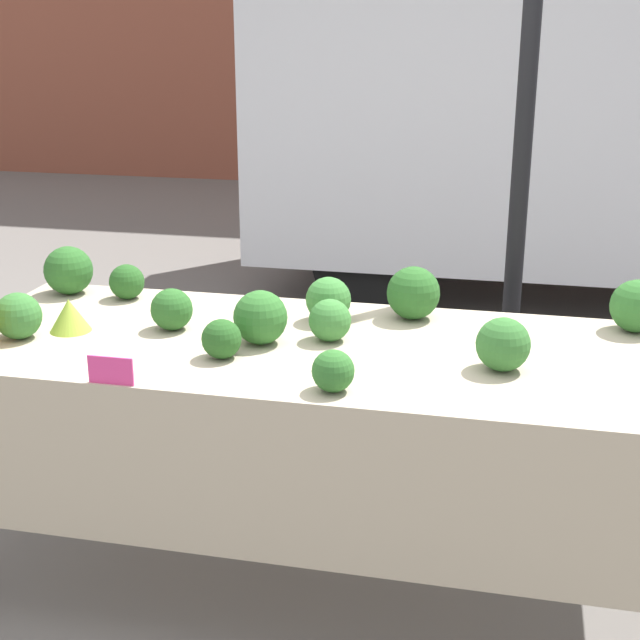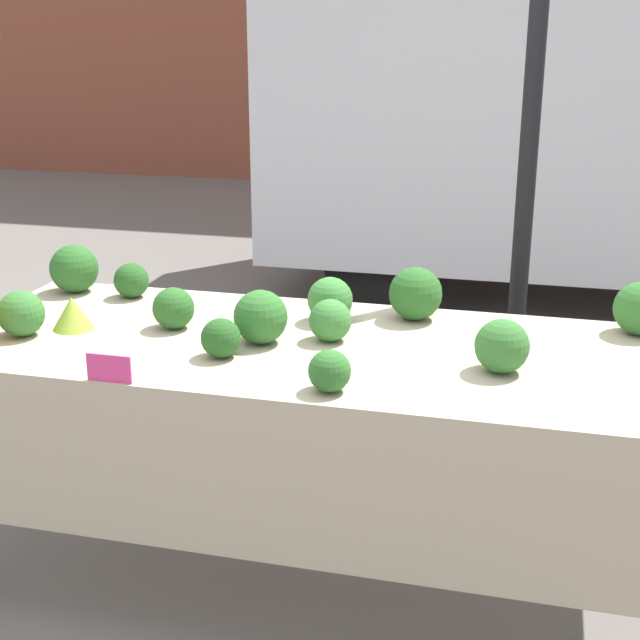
# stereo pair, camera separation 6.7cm
# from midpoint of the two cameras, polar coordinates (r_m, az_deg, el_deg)

# --- Properties ---
(ground_plane) EXTENTS (40.00, 40.00, 0.00)m
(ground_plane) POSITION_cam_midpoint_polar(r_m,az_deg,el_deg) (3.19, 0.63, -16.37)
(ground_plane) COLOR slate
(tent_pole) EXTENTS (0.07, 0.07, 2.33)m
(tent_pole) POSITION_cam_midpoint_polar(r_m,az_deg,el_deg) (3.48, 13.50, 7.07)
(tent_pole) COLOR black
(tent_pole) RESTS_ON ground_plane
(parked_truck) EXTENTS (5.07, 1.91, 2.62)m
(parked_truck) POSITION_cam_midpoint_polar(r_m,az_deg,el_deg) (6.31, 20.08, 13.43)
(parked_truck) COLOR silver
(parked_truck) RESTS_ON ground_plane
(market_table) EXTENTS (2.37, 0.91, 0.87)m
(market_table) POSITION_cam_midpoint_polar(r_m,az_deg,el_deg) (2.76, 0.34, -3.93)
(market_table) COLOR tan
(market_table) RESTS_ON ground_plane
(romanesco_head) EXTENTS (0.13, 0.13, 0.11)m
(romanesco_head) POSITION_cam_midpoint_polar(r_m,az_deg,el_deg) (3.01, -14.95, 0.42)
(romanesco_head) COLOR #93B238
(romanesco_head) RESTS_ON market_table
(broccoli_head_0) EXTENTS (0.14, 0.14, 0.14)m
(broccoli_head_0) POSITION_cam_midpoint_polar(r_m,az_deg,el_deg) (2.94, -8.71, 0.75)
(broccoli_head_0) COLOR #285B23
(broccoli_head_0) RESTS_ON market_table
(broccoli_head_2) EXTENTS (0.18, 0.18, 0.18)m
(broccoli_head_2) POSITION_cam_midpoint_polar(r_m,az_deg,el_deg) (3.01, 6.77, 1.68)
(broccoli_head_2) COLOR #285B23
(broccoli_head_2) RESTS_ON market_table
(broccoli_head_3) EXTENTS (0.16, 0.16, 0.16)m
(broccoli_head_3) POSITION_cam_midpoint_polar(r_m,az_deg,el_deg) (2.60, 12.30, -1.64)
(broccoli_head_3) COLOR #336B2D
(broccoli_head_3) RESTS_ON market_table
(broccoli_head_4) EXTENTS (0.18, 0.18, 0.18)m
(broccoli_head_4) POSITION_cam_midpoint_polar(r_m,az_deg,el_deg) (3.42, -14.92, 3.19)
(broccoli_head_4) COLOR #285B23
(broccoli_head_4) RESTS_ON market_table
(broccoli_head_5) EXTENTS (0.13, 0.13, 0.13)m
(broccoli_head_5) POSITION_cam_midpoint_polar(r_m,az_deg,el_deg) (3.31, -11.41, 2.49)
(broccoli_head_5) COLOR #23511E
(broccoli_head_5) RESTS_ON market_table
(broccoli_head_6) EXTENTS (0.15, 0.15, 0.15)m
(broccoli_head_6) POSITION_cam_midpoint_polar(r_m,az_deg,el_deg) (2.98, 1.30, 1.31)
(broccoli_head_6) COLOR #387533
(broccoli_head_6) RESTS_ON market_table
(broccoli_head_7) EXTENTS (0.17, 0.17, 0.17)m
(broccoli_head_7) POSITION_cam_midpoint_polar(r_m,az_deg,el_deg) (2.77, -3.13, 0.20)
(broccoli_head_7) COLOR #2D6628
(broccoli_head_7) RESTS_ON market_table
(broccoli_head_8) EXTENTS (0.12, 0.12, 0.12)m
(broccoli_head_8) POSITION_cam_midpoint_polar(r_m,az_deg,el_deg) (2.67, -5.65, -1.16)
(broccoli_head_8) COLOR #23511E
(broccoli_head_8) RESTS_ON market_table
(broccoli_head_9) EXTENTS (0.15, 0.15, 0.15)m
(broccoli_head_9) POSITION_cam_midpoint_polar(r_m,az_deg,el_deg) (2.98, -17.98, 0.40)
(broccoli_head_9) COLOR #336B2D
(broccoli_head_9) RESTS_ON market_table
(broccoli_head_10) EXTENTS (0.13, 0.13, 0.13)m
(broccoli_head_10) POSITION_cam_midpoint_polar(r_m,az_deg,el_deg) (2.80, 1.35, -0.02)
(broccoli_head_10) COLOR #387533
(broccoli_head_10) RESTS_ON market_table
(broccoli_head_11) EXTENTS (0.12, 0.12, 0.12)m
(broccoli_head_11) POSITION_cam_midpoint_polar(r_m,az_deg,el_deg) (2.41, 1.42, -3.29)
(broccoli_head_11) COLOR #2D6628
(broccoli_head_11) RESTS_ON market_table
(price_sign) EXTENTS (0.13, 0.01, 0.08)m
(price_sign) POSITION_cam_midpoint_polar(r_m,az_deg,el_deg) (2.54, -12.62, -3.05)
(price_sign) COLOR #E53D84
(price_sign) RESTS_ON market_table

